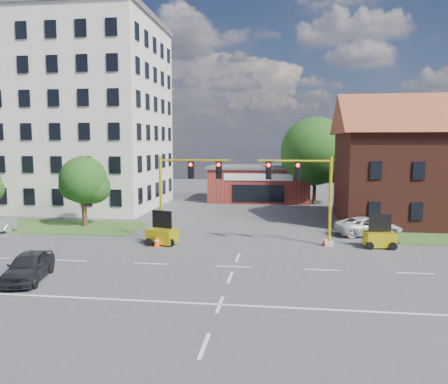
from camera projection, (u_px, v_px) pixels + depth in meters
The scene contains 17 objects.
ground at pixel (234, 267), 25.23m from camera, with size 120.00×120.00×0.00m, color #424245.
grass_verge_nw at pixel (16, 225), 37.65m from camera, with size 22.00×6.00×0.08m, color #2A4E1D.
lane_markings at pixel (228, 283), 22.27m from camera, with size 60.00×36.00×0.01m, color white, non-canonical shape.
office_block at pixel (76, 114), 48.23m from camera, with size 18.40×15.40×20.60m.
brick_shop at pixel (260, 183), 54.53m from camera, with size 12.40×8.40×4.30m.
tree_large at pixel (319, 153), 50.36m from camera, with size 8.28×7.88×10.14m.
tree_nw_front at pixel (86, 182), 36.99m from camera, with size 4.20×4.00×6.01m.
signal_mast_west at pixel (183, 188), 31.26m from camera, with size 5.30×0.60×6.20m.
signal_mast_east at pixel (306, 190), 30.14m from camera, with size 5.30×0.60×6.20m.
trailer_west at pixel (162, 234), 30.78m from camera, with size 2.34×1.92×2.30m.
trailer_east at pixel (379, 238), 29.78m from camera, with size 2.08×1.51×2.21m.
cone_a at pixel (157, 241), 30.21m from camera, with size 0.40×0.40×0.70m.
cone_b at pixel (156, 242), 30.02m from camera, with size 0.40×0.40×0.70m.
cone_c at pixel (325, 241), 30.38m from camera, with size 0.40×0.40×0.70m.
cone_d at pixel (350, 234), 32.69m from camera, with size 0.40×0.40×0.70m.
pickup_white at pixel (368, 226), 33.75m from camera, with size 2.34×5.07×1.41m, color silver.
sedan_dark at pixel (29, 266), 22.68m from camera, with size 1.75×4.35×1.48m, color black.
Camera 1 is at (2.59, -24.46, 7.11)m, focal length 35.00 mm.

